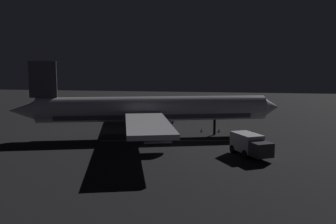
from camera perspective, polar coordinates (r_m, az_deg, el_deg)
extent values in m
cube|color=black|center=(50.63, -2.23, -3.99)|extent=(180.00, 180.00, 0.20)
cube|color=gold|center=(47.63, 1.86, -4.58)|extent=(4.10, 20.65, 0.01)
cylinder|color=white|center=(50.01, -2.25, 0.53)|extent=(12.84, 31.29, 3.43)
cube|color=#4C4C56|center=(50.13, -2.25, -0.54)|extent=(11.24, 26.70, 0.62)
cone|color=white|center=(54.11, 15.87, 0.77)|extent=(4.04, 3.63, 3.37)
cone|color=white|center=(51.55, -21.92, 0.22)|extent=(4.19, 4.86, 3.09)
cube|color=#4C4C56|center=(50.66, -19.34, 4.93)|extent=(1.43, 3.54, 4.87)
cube|color=white|center=(59.82, -4.58, 1.12)|extent=(17.11, 9.53, 0.50)
cylinder|color=slate|center=(59.23, -3.37, -0.29)|extent=(2.97, 3.68, 2.10)
cube|color=white|center=(40.15, -3.30, -1.86)|extent=(17.11, 9.53, 0.50)
cylinder|color=slate|center=(41.29, -1.70, -3.57)|extent=(2.97, 3.68, 2.10)
cylinder|color=black|center=(51.88, 7.42, -2.43)|extent=(0.45, 0.45, 2.21)
cylinder|color=black|center=(52.30, -5.26, -2.32)|extent=(0.45, 0.45, 2.21)
cylinder|color=black|center=(48.24, -5.10, -3.12)|extent=(0.45, 0.45, 2.21)
cube|color=silver|center=(40.75, 12.45, -4.72)|extent=(4.34, 3.73, 1.96)
cube|color=#38383D|center=(38.52, 14.66, -5.83)|extent=(2.56, 2.63, 1.50)
cylinder|color=black|center=(39.88, 13.43, -6.45)|extent=(1.94, 2.45, 0.90)
cylinder|color=black|center=(42.06, 11.44, -5.69)|extent=(1.94, 2.45, 0.90)
cube|color=navy|center=(60.61, -0.38, -0.57)|extent=(3.79, 2.17, 2.16)
cube|color=#38383D|center=(63.37, 0.04, -0.53)|extent=(1.84, 2.03, 1.50)
cylinder|color=black|center=(62.04, -0.18, -1.39)|extent=(0.94, 2.33, 0.90)
cylinder|color=black|center=(59.49, -0.60, -1.77)|extent=(0.94, 2.33, 0.90)
cylinder|color=black|center=(46.79, 13.42, -4.47)|extent=(0.32, 0.32, 0.85)
cylinder|color=orange|center=(46.64, 13.45, -3.56)|extent=(0.40, 0.40, 0.65)
sphere|color=tan|center=(46.56, 13.46, -3.02)|extent=(0.24, 0.24, 0.24)
cone|color=#EA590F|center=(54.19, 5.38, -2.87)|extent=(0.36, 0.36, 0.55)
cube|color=black|center=(54.24, 5.38, -3.14)|extent=(0.50, 0.50, 0.03)
cone|color=#EA590F|center=(54.31, 8.15, -2.89)|extent=(0.36, 0.36, 0.55)
cube|color=black|center=(54.35, 8.14, -3.16)|extent=(0.50, 0.50, 0.03)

